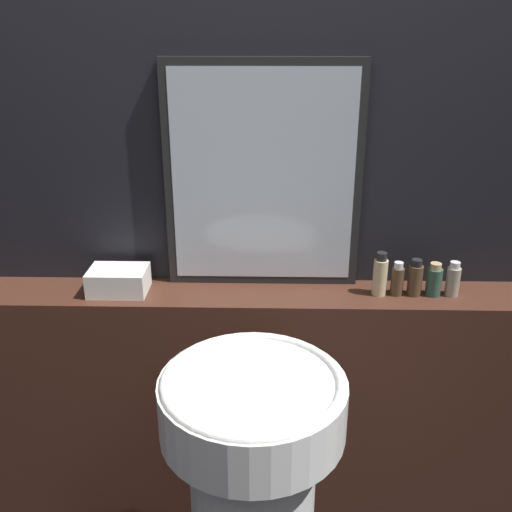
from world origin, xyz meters
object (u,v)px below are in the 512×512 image
at_px(towel_stack, 119,280).
at_px(shampoo_bottle, 380,275).
at_px(conditioner_bottle, 397,280).
at_px(pedestal_sink, 253,499).
at_px(mirror, 263,178).
at_px(body_wash_bottle, 434,280).
at_px(hand_soap_bottle, 453,280).
at_px(lotion_bottle, 415,279).

relative_size(towel_stack, shampoo_bottle, 1.28).
bearing_deg(conditioner_bottle, towel_stack, 180.00).
bearing_deg(shampoo_bottle, pedestal_sink, -129.79).
xyz_separation_m(pedestal_sink, mirror, (0.02, 0.54, 0.73)).
bearing_deg(body_wash_bottle, pedestal_sink, -140.17).
bearing_deg(hand_soap_bottle, body_wash_bottle, 180.00).
height_order(towel_stack, lotion_bottle, lotion_bottle).
bearing_deg(towel_stack, body_wash_bottle, 0.00).
bearing_deg(hand_soap_bottle, lotion_bottle, 180.00).
relative_size(body_wash_bottle, hand_soap_bottle, 0.96).
bearing_deg(towel_stack, pedestal_sink, -46.52).
bearing_deg(hand_soap_bottle, conditioner_bottle, 180.00).
bearing_deg(shampoo_bottle, hand_soap_bottle, -0.00).
bearing_deg(body_wash_bottle, towel_stack, 180.00).
height_order(mirror, towel_stack, mirror).
xyz_separation_m(conditioner_bottle, hand_soap_bottle, (0.17, 0.00, 0.00)).
bearing_deg(hand_soap_bottle, mirror, 171.93).
bearing_deg(shampoo_bottle, body_wash_bottle, -0.00).
height_order(conditioner_bottle, lotion_bottle, lotion_bottle).
xyz_separation_m(conditioner_bottle, lotion_bottle, (0.05, 0.00, 0.00)).
xyz_separation_m(towel_stack, hand_soap_bottle, (1.03, 0.00, 0.01)).
bearing_deg(pedestal_sink, body_wash_bottle, 39.83).
bearing_deg(lotion_bottle, towel_stack, 180.00).
height_order(towel_stack, body_wash_bottle, body_wash_bottle).
bearing_deg(pedestal_sink, lotion_bottle, 43.06).
distance_m(mirror, lotion_bottle, 0.56).
bearing_deg(mirror, towel_stack, -169.50).
height_order(mirror, shampoo_bottle, mirror).
height_order(conditioner_bottle, body_wash_bottle, conditioner_bottle).
height_order(mirror, conditioner_bottle, mirror).
height_order(towel_stack, shampoo_bottle, shampoo_bottle).
xyz_separation_m(mirror, body_wash_bottle, (0.53, -0.08, -0.30)).
bearing_deg(towel_stack, shampoo_bottle, 0.00).
xyz_separation_m(shampoo_bottle, body_wash_bottle, (0.17, -0.00, -0.02)).
distance_m(pedestal_sink, shampoo_bottle, 0.74).
xyz_separation_m(pedestal_sink, conditioner_bottle, (0.43, 0.45, 0.43)).
xyz_separation_m(pedestal_sink, lotion_bottle, (0.49, 0.45, 0.44)).
bearing_deg(lotion_bottle, mirror, 169.97).
relative_size(mirror, lotion_bottle, 5.91).
relative_size(shampoo_bottle, hand_soap_bottle, 1.26).
xyz_separation_m(mirror, lotion_bottle, (0.47, -0.08, -0.29)).
height_order(mirror, hand_soap_bottle, mirror).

